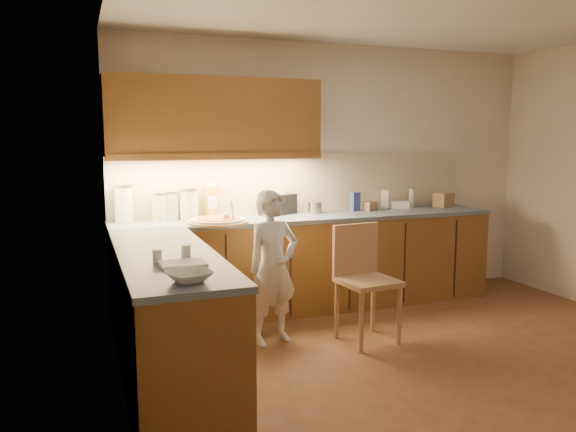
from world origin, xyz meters
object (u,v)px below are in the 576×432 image
object	(u,v)px
toaster	(280,204)
wooden_chair	(363,274)
child	(273,267)
pizza_on_board	(218,221)
oil_jug	(211,200)

from	to	relation	value
toaster	wooden_chair	bearing A→B (deg)	-97.48
child	pizza_on_board	bearing A→B (deg)	104.77
child	toaster	world-z (taller)	child
oil_jug	toaster	xyz separation A→B (m)	(0.68, -0.02, -0.06)
pizza_on_board	child	distance (m)	0.72
pizza_on_board	toaster	size ratio (longest dim) A/B	1.53
child	oil_jug	bearing A→B (deg)	92.14
wooden_chair	oil_jug	size ratio (longest dim) A/B	2.72
child	toaster	xyz separation A→B (m)	(0.40, 0.95, 0.39)
pizza_on_board	wooden_chair	distance (m)	1.33
wooden_chair	toaster	world-z (taller)	toaster
pizza_on_board	wooden_chair	world-z (taller)	pizza_on_board
child	toaster	bearing A→B (deg)	53.21
pizza_on_board	child	size ratio (longest dim) A/B	0.43
child	wooden_chair	xyz separation A→B (m)	(0.73, -0.18, -0.07)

